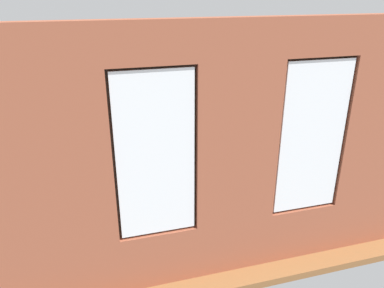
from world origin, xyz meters
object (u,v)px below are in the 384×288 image
Objects in this scene: couch_by_window at (154,227)px; potted_plant_by_left_couch at (275,137)px; potted_plant_between_couches at (248,199)px; media_console at (6,186)px; coffee_table at (186,158)px; table_plant_small at (177,147)px; papasan_chair at (165,135)px; potted_plant_corner_near_left at (279,120)px; couch_left at (333,164)px; candle_jar at (202,147)px; potted_plant_near_tv at (31,190)px; potted_plant_beside_window_right at (63,212)px; cup_ceramic at (186,153)px; remote_gray at (193,157)px.

potted_plant_by_left_couch is at bearing -141.19° from couch_by_window.
media_console is at bearing -27.50° from potted_plant_between_couches.
table_plant_small reaches higher than coffee_table.
papasan_chair is at bearing -157.77° from media_console.
potted_plant_corner_near_left is 2.13× the size of potted_plant_by_left_couch.
couch_by_window reaches higher than coffee_table.
couch_left is at bearing 86.32° from potted_plant_corner_near_left.
potted_plant_near_tv is (2.96, 1.20, 0.18)m from candle_jar.
potted_plant_beside_window_right reaches higher than potted_plant_corner_near_left.
papasan_chair reaches higher than media_console.
remote_gray is (-0.10, 0.13, -0.03)m from cup_ceramic.
coffee_table is 0.17m from remote_gray.
potted_plant_corner_near_left is 4.13m from potted_plant_between_couches.
potted_plant_near_tv reaches higher than potted_plant_corner_near_left.
coffee_table is at bearing -112.51° from couch_left.
cup_ceramic is 0.22m from table_plant_small.
papasan_chair is (0.26, -1.28, -0.01)m from remote_gray.
potted_plant_by_left_couch is (-5.34, -0.66, 0.05)m from media_console.
potted_plant_near_tv is at bearing 25.39° from table_plant_small.
remote_gray is at bearing -138.67° from potted_plant_beside_window_right.
media_console is (3.15, 0.07, -0.18)m from cup_ceramic.
papasan_chair is (0.16, -1.15, 0.05)m from coffee_table.
couch_by_window is 1.86× the size of papasan_chair.
cup_ceramic is at bearing -178.69° from media_console.
coffee_table is at bearing 23.23° from candle_jar.
remote_gray is 2.98m from potted_plant_beside_window_right.
media_console is 2.13× the size of potted_plant_by_left_couch.
couch_by_window is 2.26m from table_plant_small.
potted_plant_between_couches is at bearing 54.65° from potted_plant_by_left_couch.
potted_plant_by_left_couch is at bearing -168.48° from table_plant_small.
potted_plant_beside_window_right reaches higher than coffee_table.
candle_jar is 0.09× the size of potted_plant_near_tv.
table_plant_small is (0.16, -0.11, 0.10)m from cup_ceramic.
couch_left is 4.26× the size of potted_plant_by_left_couch.
potted_plant_between_couches is (-3.56, 1.85, 0.23)m from media_console.
potted_plant_beside_window_right is at bearing 58.75° from papasan_chair.
potted_plant_corner_near_left is (-2.90, -1.38, -0.19)m from table_plant_small.
couch_by_window is 2.52m from candle_jar.
table_plant_small is at bearing -176.57° from media_console.
potted_plant_between_couches is (-3.01, 0.87, -0.14)m from potted_plant_near_tv.
cup_ceramic is at bearing -135.58° from potted_plant_beside_window_right.
potted_plant_beside_window_right is at bearing 117.36° from media_console.
remote_gray is 3.10m from potted_plant_corner_near_left.
couch_by_window is 0.89× the size of couch_left.
couch_left is 2.61m from remote_gray.
papasan_chair reaches higher than cup_ceramic.
couch_by_window is at bearing 2.04° from potted_plant_between_couches.
cup_ceramic is 0.18× the size of potted_plant_by_left_couch.
table_plant_small is 0.22× the size of potted_plant_near_tv.
couch_left is at bearing -163.38° from couch_by_window.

